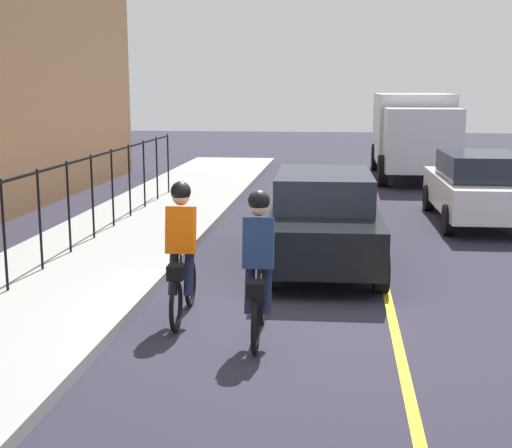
{
  "coord_description": "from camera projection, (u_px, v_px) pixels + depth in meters",
  "views": [
    {
      "loc": [
        -8.88,
        -0.87,
        3.0
      ],
      "look_at": [
        1.39,
        0.35,
        1.0
      ],
      "focal_mm": 49.84,
      "sensor_mm": 36.0,
      "label": 1
    }
  ],
  "objects": [
    {
      "name": "cyclist_follow",
      "position": [
        182.0,
        252.0,
        9.13
      ],
      "size": [
        1.71,
        0.37,
        1.83
      ],
      "rotation": [
        0.0,
        0.0,
        0.04
      ],
      "color": "black",
      "rests_on": "ground"
    },
    {
      "name": "patrol_sedan",
      "position": [
        478.0,
        187.0,
        15.79
      ],
      "size": [
        4.43,
        1.98,
        1.58
      ],
      "rotation": [
        0.0,
        0.0,
        0.02
      ],
      "color": "white",
      "rests_on": "ground"
    },
    {
      "name": "ground_plane",
      "position": [
        270.0,
        319.0,
        9.33
      ],
      "size": [
        80.0,
        80.0,
        0.0
      ],
      "primitive_type": "plane",
      "color": "#272431"
    },
    {
      "name": "lane_line_centre",
      "position": [
        393.0,
        324.0,
        9.14
      ],
      "size": [
        36.0,
        0.12,
        0.01
      ],
      "primitive_type": "cube",
      "color": "yellow",
      "rests_on": "ground"
    },
    {
      "name": "iron_fence",
      "position": [
        22.0,
        206.0,
        10.5
      ],
      "size": [
        18.17,
        0.04,
        1.6
      ],
      "color": "black",
      "rests_on": "sidewalk"
    },
    {
      "name": "sidewalk",
      "position": [
        23.0,
        304.0,
        9.71
      ],
      "size": [
        40.0,
        3.2,
        0.15
      ],
      "primitive_type": "cube",
      "color": "#949694",
      "rests_on": "ground"
    },
    {
      "name": "parked_sedan_rear",
      "position": [
        324.0,
        218.0,
        12.01
      ],
      "size": [
        4.45,
        2.03,
        1.58
      ],
      "rotation": [
        0.0,
        0.0,
        3.17
      ],
      "color": "black",
      "rests_on": "ground"
    },
    {
      "name": "cyclist_lead",
      "position": [
        259.0,
        267.0,
        8.38
      ],
      "size": [
        1.71,
        0.37,
        1.83
      ],
      "rotation": [
        0.0,
        0.0,
        0.04
      ],
      "color": "black",
      "rests_on": "ground"
    },
    {
      "name": "box_truck_background",
      "position": [
        413.0,
        131.0,
        23.88
      ],
      "size": [
        6.72,
        2.55,
        2.78
      ],
      "rotation": [
        0.0,
        0.0,
        3.14
      ],
      "color": "silver",
      "rests_on": "ground"
    }
  ]
}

